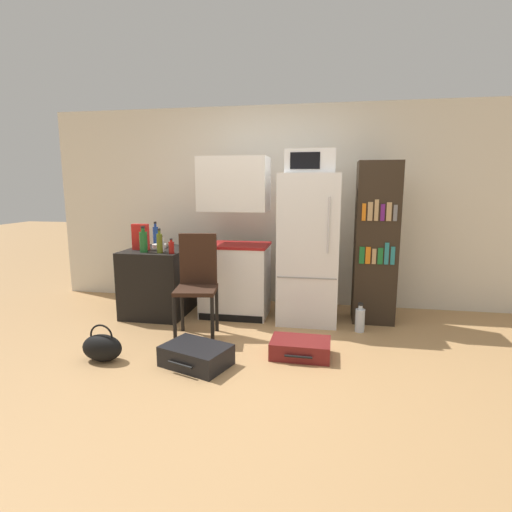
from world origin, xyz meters
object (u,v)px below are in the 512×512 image
side_table (158,281)px  refrigerator (309,249)px  bookshelf (376,243)px  microwave (311,162)px  kitchen_hutch (235,245)px  bottle_clear_short (161,245)px  bottle_olive_oil (160,243)px  handbag (102,347)px  cereal_box (141,237)px  bowl (159,246)px  suitcase_large_flat (300,348)px  bottle_green_tall (143,241)px  suitcase_small_flat (196,355)px  water_bottle_front (360,320)px  bottle_ketchup_red (171,247)px  chair (197,276)px  bottle_blue_soda (156,236)px

side_table → refrigerator: (1.77, 0.07, 0.43)m
bookshelf → microwave: bearing=-171.0°
kitchen_hutch → bottle_clear_short: size_ratio=10.04×
bottle_olive_oil → handbag: bottle_olive_oil is taller
kitchen_hutch → cereal_box: kitchen_hutch is taller
bowl → suitcase_large_flat: (1.77, -1.03, -0.73)m
bottle_green_tall → handbag: bearing=-84.2°
microwave → bottle_olive_oil: size_ratio=1.93×
suitcase_small_flat → water_bottle_front: 1.80m
bottle_green_tall → suitcase_large_flat: (1.82, -0.72, -0.83)m
bottle_ketchup_red → suitcase_large_flat: bottle_ketchup_red is taller
bottle_green_tall → chair: size_ratio=0.28×
microwave → bowl: 2.02m
refrigerator → suitcase_large_flat: (-0.01, -1.02, -0.75)m
refrigerator → handbag: refrigerator is taller
microwave → cereal_box: microwave is taller
bottle_olive_oil → handbag: bearing=-94.4°
bottle_green_tall → bookshelf: bearing=9.2°
bottle_clear_short → suitcase_large_flat: bottle_clear_short is taller
bottle_blue_soda → bottle_ketchup_red: (0.40, -0.48, -0.06)m
refrigerator → bottle_olive_oil: (-1.62, -0.32, 0.07)m
suitcase_large_flat → handbag: handbag is taller
bowl → kitchen_hutch: bearing=1.4°
suitcase_small_flat → water_bottle_front: size_ratio=2.07×
water_bottle_front → bottle_clear_short: bearing=178.7°
suitcase_large_flat → bottle_clear_short: bearing=155.4°
kitchen_hutch → water_bottle_front: (1.42, -0.32, -0.71)m
microwave → bottle_clear_short: 1.89m
bottle_green_tall → bottle_ketchup_red: size_ratio=1.76×
kitchen_hutch → bottle_clear_short: bearing=-160.9°
bottle_green_tall → suitcase_large_flat: bottle_green_tall is taller
microwave → bottle_blue_soda: 2.07m
bottle_clear_short → handbag: bottle_clear_short is taller
bottle_green_tall → bottle_olive_oil: bearing=-5.4°
bottle_green_tall → bottle_blue_soda: bearing=97.1°
suitcase_small_flat → bottle_green_tall: bearing=151.6°
bottle_clear_short → cereal_box: (-0.29, 0.09, 0.07)m
kitchen_hutch → suitcase_large_flat: (0.85, -1.06, -0.76)m
bookshelf → bowl: (-2.51, -0.10, -0.09)m
bookshelf → bottle_olive_oil: (-2.35, -0.43, 0.01)m
bottle_clear_short → bottle_ketchup_red: bearing=-31.7°
bottle_green_tall → refrigerator: bearing=9.3°
bookshelf → bottle_green_tall: size_ratio=6.08×
side_table → bottle_green_tall: size_ratio=2.67×
suitcase_small_flat → kitchen_hutch: bearing=109.0°
bottle_green_tall → suitcase_small_flat: size_ratio=0.45×
bottle_blue_soda → bottle_olive_oil: bearing=-61.4°
bottle_ketchup_red → handbag: size_ratio=0.46×
microwave → suitcase_large_flat: bearing=-90.3°
suitcase_large_flat → water_bottle_front: size_ratio=1.72×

